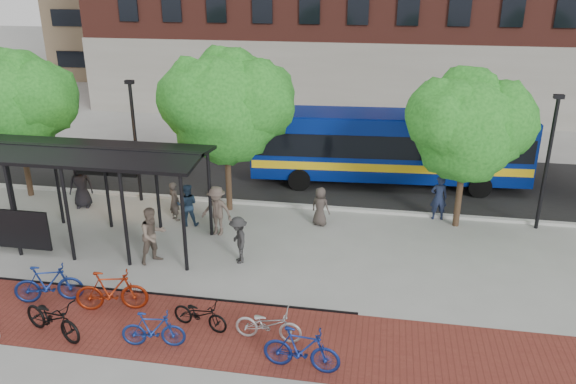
% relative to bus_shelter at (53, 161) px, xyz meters
% --- Properties ---
extents(ground, '(160.00, 160.00, 0.00)m').
position_rel_bus_shelter_xyz_m(ground, '(8.13, 0.48, -3.00)').
color(ground, '#9E9E99').
rests_on(ground, ground).
extents(asphalt_street, '(160.00, 8.00, 0.01)m').
position_rel_bus_shelter_xyz_m(asphalt_street, '(8.13, 8.48, -2.99)').
color(asphalt_street, black).
rests_on(asphalt_street, ground).
extents(curb, '(160.00, 0.25, 0.12)m').
position_rel_bus_shelter_xyz_m(curb, '(8.13, 4.48, -2.94)').
color(curb, '#B7B7B2').
rests_on(curb, ground).
extents(brick_strip, '(24.00, 3.00, 0.01)m').
position_rel_bus_shelter_xyz_m(brick_strip, '(6.13, -4.52, -3.00)').
color(brick_strip, maroon).
rests_on(brick_strip, ground).
extents(bike_rack_rail, '(12.00, 0.05, 0.95)m').
position_rel_bus_shelter_xyz_m(bike_rack_rail, '(4.83, -3.62, -3.00)').
color(bike_rack_rail, black).
rests_on(bike_rack_rail, ground).
extents(bus_shelter, '(10.60, 3.07, 3.60)m').
position_rel_bus_shelter_xyz_m(bus_shelter, '(0.00, 0.00, 0.00)').
color(bus_shelter, black).
rests_on(bus_shelter, ground).
extents(tree_a, '(4.90, 4.00, 6.18)m').
position_rel_bus_shelter_xyz_m(tree_a, '(-3.77, 3.83, 1.24)').
color(tree_a, '#382619').
rests_on(tree_a, ground).
extents(tree_b, '(5.15, 4.20, 6.47)m').
position_rel_bus_shelter_xyz_m(tree_b, '(5.23, 3.83, 1.46)').
color(tree_b, '#382619').
rests_on(tree_b, ground).
extents(tree_c, '(4.66, 3.80, 5.92)m').
position_rel_bus_shelter_xyz_m(tree_c, '(14.22, 3.83, 1.06)').
color(tree_c, '#382619').
rests_on(tree_c, ground).
extents(lamp_post_left, '(0.35, 0.20, 5.12)m').
position_rel_bus_shelter_xyz_m(lamp_post_left, '(1.13, 4.08, -0.25)').
color(lamp_post_left, black).
rests_on(lamp_post_left, ground).
extents(lamp_post_right, '(0.35, 0.20, 5.12)m').
position_rel_bus_shelter_xyz_m(lamp_post_right, '(17.13, 4.08, -0.25)').
color(lamp_post_right, black).
rests_on(lamp_post_right, ground).
extents(bus, '(12.37, 3.53, 3.30)m').
position_rel_bus_shelter_xyz_m(bus, '(11.42, 8.03, -1.11)').
color(bus, navy).
rests_on(bus, ground).
extents(bike_3, '(2.04, 1.15, 1.18)m').
position_rel_bus_shelter_xyz_m(bike_3, '(1.81, -3.88, -2.41)').
color(bike_3, navy).
rests_on(bike_3, ground).
extents(bike_4, '(2.20, 1.40, 1.09)m').
position_rel_bus_shelter_xyz_m(bike_4, '(2.86, -5.39, -2.45)').
color(bike_4, black).
rests_on(bike_4, ground).
extents(bike_5, '(2.14, 1.04, 1.24)m').
position_rel_bus_shelter_xyz_m(bike_5, '(3.84, -3.97, -2.38)').
color(bike_5, maroon).
rests_on(bike_5, ground).
extents(bike_7, '(1.73, 0.70, 1.01)m').
position_rel_bus_shelter_xyz_m(bike_7, '(5.68, -5.36, -2.50)').
color(bike_7, navy).
rests_on(bike_7, ground).
extents(bike_8, '(1.75, 0.95, 0.87)m').
position_rel_bus_shelter_xyz_m(bike_8, '(6.60, -4.37, -2.56)').
color(bike_8, black).
rests_on(bike_8, ground).
extents(bike_10, '(1.82, 0.70, 0.95)m').
position_rel_bus_shelter_xyz_m(bike_10, '(8.54, -4.56, -2.53)').
color(bike_10, '#A9A9AB').
rests_on(bike_10, ground).
extents(bike_11, '(1.97, 0.71, 1.16)m').
position_rel_bus_shelter_xyz_m(bike_11, '(9.58, -5.59, -2.42)').
color(bike_11, navy).
rests_on(bike_11, ground).
extents(pedestrian_0, '(1.08, 0.87, 1.92)m').
position_rel_bus_shelter_xyz_m(pedestrian_0, '(-0.93, 2.99, -2.04)').
color(pedestrian_0, black).
rests_on(pedestrian_0, ground).
extents(pedestrian_1, '(0.68, 0.63, 1.57)m').
position_rel_bus_shelter_xyz_m(pedestrian_1, '(3.32, 2.40, -2.21)').
color(pedestrian_1, '#3D3631').
rests_on(pedestrian_1, ground).
extents(pedestrian_2, '(0.93, 0.80, 1.66)m').
position_rel_bus_shelter_xyz_m(pedestrian_2, '(3.99, 2.02, -2.17)').
color(pedestrian_2, '#1C2E42').
rests_on(pedestrian_2, ground).
extents(pedestrian_3, '(1.32, 0.90, 1.89)m').
position_rel_bus_shelter_xyz_m(pedestrian_3, '(5.34, 1.41, -2.05)').
color(pedestrian_3, brown).
rests_on(pedestrian_3, ground).
extents(pedestrian_6, '(0.88, 0.74, 1.53)m').
position_rel_bus_shelter_xyz_m(pedestrian_6, '(8.98, 2.92, -2.24)').
color(pedestrian_6, '#3E3632').
rests_on(pedestrian_6, ground).
extents(pedestrian_7, '(0.71, 0.51, 1.80)m').
position_rel_bus_shelter_xyz_m(pedestrian_7, '(13.46, 4.28, -2.10)').
color(pedestrian_7, '#1A223D').
rests_on(pedestrian_7, ground).
extents(pedestrian_8, '(1.17, 1.20, 1.95)m').
position_rel_bus_shelter_xyz_m(pedestrian_8, '(3.89, -1.02, -2.02)').
color(pedestrian_8, '#65574B').
rests_on(pedestrian_8, ground).
extents(pedestrian_9, '(1.01, 1.21, 1.63)m').
position_rel_bus_shelter_xyz_m(pedestrian_9, '(6.68, -0.53, -2.18)').
color(pedestrian_9, '#2A2A2A').
rests_on(pedestrian_9, ground).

